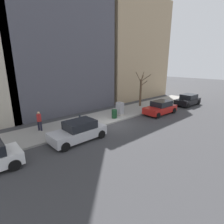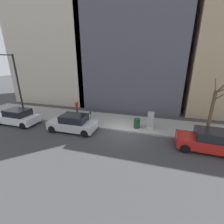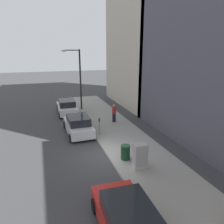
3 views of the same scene
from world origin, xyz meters
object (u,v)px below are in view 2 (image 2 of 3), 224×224
at_px(parked_car_silver, 73,123).
at_px(parking_meter, 91,116).
at_px(pedestrian_near_meter, 77,107).
at_px(parked_car_white, 17,117).
at_px(office_tower_right, 62,9).
at_px(utility_box, 151,120).
at_px(streetlamp, 15,81).
at_px(parked_car_red, 210,141).
at_px(bare_tree, 213,108).
at_px(trash_bin, 137,123).
at_px(office_block_center, 138,2).

relative_size(parked_car_silver, parking_meter, 3.14).
height_order(parking_meter, pedestrian_near_meter, pedestrian_near_meter).
xyz_separation_m(parked_car_white, office_tower_right, (12.49, 1.81, 12.64)).
distance_m(parked_car_white, utility_box, 13.02).
distance_m(parked_car_silver, streetlamp, 7.97).
bearing_deg(office_tower_right, parked_car_red, -123.56).
bearing_deg(parking_meter, office_tower_right, 39.70).
distance_m(utility_box, bare_tree, 5.43).
distance_m(trash_bin, office_tower_right, 21.23).
bearing_deg(office_tower_right, pedestrian_near_meter, -143.91).
bearing_deg(utility_box, bare_tree, -75.71).
xyz_separation_m(streetlamp, office_block_center, (11.48, -10.58, 9.38)).
bearing_deg(office_tower_right, office_block_center, -87.66).
height_order(parked_car_red, parking_meter, parked_car_red).
bearing_deg(parked_car_red, parking_meter, 82.83).
bearing_deg(parking_meter, utility_box, -81.34).
distance_m(parked_car_silver, parked_car_white, 6.14).
height_order(parked_car_red, streetlamp, streetlamp).
distance_m(parked_car_red, utility_box, 4.79).
relative_size(streetlamp, bare_tree, 1.47).
bearing_deg(pedestrian_near_meter, parked_car_silver, -7.57).
bearing_deg(parked_car_silver, utility_box, -71.92).
xyz_separation_m(parked_car_white, trash_bin, (2.09, -11.59, -0.14)).
bearing_deg(trash_bin, parked_car_white, 100.23).
bearing_deg(parked_car_red, parked_car_white, 92.25).
xyz_separation_m(parked_car_red, office_block_center, (12.88, 7.33, 12.66)).
relative_size(parked_car_silver, bare_tree, 0.96).
distance_m(utility_box, streetlamp, 14.18).
bearing_deg(parked_car_white, parking_meter, -76.60).
height_order(parked_car_silver, parking_meter, parked_car_silver).
bearing_deg(streetlamp, parked_car_silver, -100.48).
bearing_deg(streetlamp, bare_tree, -83.00).
height_order(parked_car_white, trash_bin, parked_car_white).
bearing_deg(parked_car_silver, parked_car_red, -91.77).
xyz_separation_m(utility_box, trash_bin, (-0.40, 1.19, -0.25)).
height_order(parked_car_silver, office_block_center, office_block_center).
distance_m(parked_car_silver, utility_box, 7.04).
height_order(parked_car_red, office_tower_right, office_tower_right).
relative_size(parked_car_white, bare_tree, 0.96).
xyz_separation_m(parking_meter, bare_tree, (2.15, -10.68, 1.17)).
relative_size(office_block_center, office_tower_right, 1.00).
height_order(parked_car_white, office_tower_right, office_tower_right).
height_order(utility_box, streetlamp, streetlamp).
height_order(parked_car_silver, parked_car_white, same).
bearing_deg(pedestrian_near_meter, office_tower_right, -175.13).
distance_m(parked_car_white, office_block_center, 20.48).
bearing_deg(bare_tree, office_block_center, 42.20).
bearing_deg(streetlamp, parked_car_red, -94.48).
height_order(pedestrian_near_meter, office_tower_right, office_tower_right).
bearing_deg(parking_meter, parked_car_red, -99.18).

